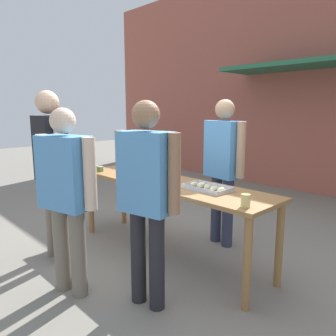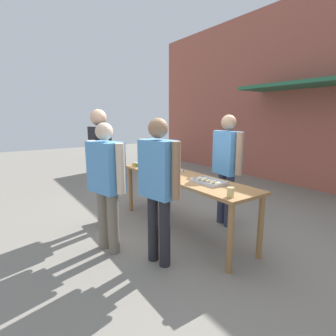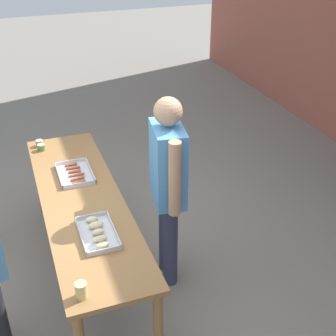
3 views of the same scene
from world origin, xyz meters
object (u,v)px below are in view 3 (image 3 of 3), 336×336
(condiment_jar_mustard, at_px, (40,143))
(condiment_jar_ketchup, at_px, (41,147))
(food_tray_buns, at_px, (98,233))
(food_tray_sausages, at_px, (75,174))
(beer_cup, at_px, (81,290))
(person_server_behind_table, at_px, (168,178))

(condiment_jar_mustard, xyz_separation_m, condiment_jar_ketchup, (0.10, 0.00, 0.00))
(condiment_jar_mustard, relative_size, condiment_jar_ketchup, 1.00)
(food_tray_buns, height_order, condiment_jar_ketchup, condiment_jar_ketchup)
(food_tray_sausages, bearing_deg, food_tray_buns, -0.02)
(condiment_jar_mustard, distance_m, condiment_jar_ketchup, 0.10)
(beer_cup, bearing_deg, condiment_jar_ketchup, 179.92)
(food_tray_sausages, distance_m, condiment_jar_mustard, 0.75)
(food_tray_sausages, distance_m, food_tray_buns, 0.94)
(food_tray_sausages, height_order, person_server_behind_table, person_server_behind_table)
(condiment_jar_mustard, distance_m, beer_cup, 2.24)
(condiment_jar_mustard, relative_size, person_server_behind_table, 0.04)
(condiment_jar_mustard, height_order, beer_cup, beer_cup)
(beer_cup, distance_m, person_server_behind_table, 1.28)
(food_tray_buns, distance_m, condiment_jar_ketchup, 1.57)
(food_tray_buns, bearing_deg, condiment_jar_ketchup, -171.62)
(condiment_jar_mustard, height_order, person_server_behind_table, person_server_behind_table)
(food_tray_sausages, bearing_deg, condiment_jar_mustard, -161.88)
(condiment_jar_ketchup, distance_m, beer_cup, 2.14)
(food_tray_buns, distance_m, condiment_jar_mustard, 1.67)
(food_tray_buns, height_order, person_server_behind_table, person_server_behind_table)
(food_tray_buns, height_order, beer_cup, beer_cup)
(food_tray_sausages, relative_size, condiment_jar_ketchup, 5.95)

